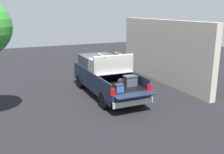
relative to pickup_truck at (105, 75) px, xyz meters
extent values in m
plane|color=black|center=(-0.37, 0.00, -0.96)|extent=(40.00, 40.00, 0.00)
cube|color=#162138|center=(-0.37, 0.00, -0.36)|extent=(5.50, 1.92, 0.48)
cube|color=black|center=(-1.57, 0.00, -0.09)|extent=(2.80, 1.80, 0.04)
cube|color=#162138|center=(-1.57, 0.93, 0.14)|extent=(2.80, 0.06, 0.50)
cube|color=#162138|center=(-1.57, -0.93, 0.14)|extent=(2.80, 0.06, 0.50)
cube|color=#162138|center=(-0.20, 0.00, 0.14)|extent=(0.06, 1.80, 0.50)
cube|color=#162138|center=(-3.24, 0.00, -0.09)|extent=(0.55, 1.80, 0.04)
cube|color=#B2B2B7|center=(-0.79, 0.00, 0.41)|extent=(1.25, 1.92, 0.04)
cube|color=#162138|center=(0.98, 0.00, 0.14)|extent=(2.30, 1.92, 0.50)
cube|color=#2D3842|center=(0.88, 0.00, 0.65)|extent=(1.94, 1.76, 0.54)
cube|color=#162138|center=(2.33, 0.00, 0.08)|extent=(0.40, 1.82, 0.38)
cube|color=#B2B2B7|center=(-3.09, 0.00, -0.48)|extent=(0.24, 1.92, 0.24)
cube|color=red|center=(-2.99, 0.88, 0.07)|extent=(0.06, 0.20, 0.28)
cube|color=red|center=(-2.99, -0.88, 0.07)|extent=(0.06, 0.20, 0.28)
cylinder|color=black|center=(1.38, 0.88, -0.58)|extent=(0.78, 0.30, 0.78)
cylinder|color=black|center=(1.38, -0.88, -0.58)|extent=(0.78, 0.30, 0.78)
cylinder|color=black|center=(-2.12, 0.88, -0.58)|extent=(0.78, 0.30, 0.78)
cylinder|color=black|center=(-2.12, -0.88, -0.58)|extent=(0.78, 0.30, 0.78)
cube|color=#474C56|center=(-2.04, -0.44, 0.14)|extent=(0.40, 0.55, 0.43)
cube|color=#31353C|center=(-2.04, -0.44, 0.38)|extent=(0.44, 0.59, 0.05)
ellipsoid|color=black|center=(-2.05, 0.07, 0.14)|extent=(0.20, 0.34, 0.42)
ellipsoid|color=black|center=(-2.16, 0.07, 0.07)|extent=(0.09, 0.24, 0.19)
cube|color=#3359B2|center=(-2.67, 0.44, 0.08)|extent=(0.26, 0.34, 0.30)
cube|color=#262628|center=(-2.67, 0.44, 0.25)|extent=(0.28, 0.36, 0.04)
cube|color=#9E9993|center=(-0.79, 0.00, 0.64)|extent=(0.88, 2.07, 0.42)
cube|color=#9E9993|center=(-1.15, 0.00, 1.05)|extent=(0.16, 2.07, 0.40)
cube|color=#9E9993|center=(-0.74, 0.94, 0.96)|extent=(0.64, 0.20, 0.22)
cube|color=#9E9993|center=(-0.74, -0.93, 0.96)|extent=(0.64, 0.20, 0.22)
cube|color=yellow|center=(-0.79, 0.47, 1.26)|extent=(0.98, 0.03, 0.02)
cube|color=yellow|center=(-0.79, -0.46, 1.26)|extent=(0.98, 0.03, 0.02)
cube|color=beige|center=(0.76, -4.10, 0.92)|extent=(8.67, 0.36, 3.76)
camera|label=1|loc=(-12.16, 5.06, 3.35)|focal=41.27mm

